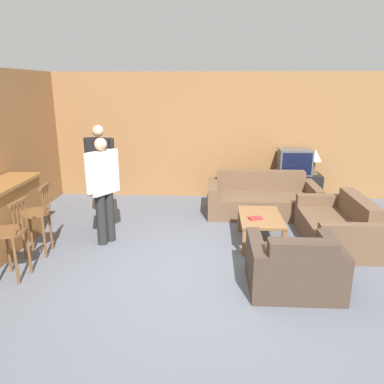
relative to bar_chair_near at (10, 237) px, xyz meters
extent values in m
plane|color=#565B66|center=(2.33, 0.20, -0.55)|extent=(24.00, 24.00, 0.00)
cube|color=olive|center=(2.33, 3.76, 0.75)|extent=(9.40, 0.08, 2.60)
cylinder|color=brown|center=(-0.02, 0.00, 0.07)|extent=(0.43, 0.43, 0.04)
cylinder|color=brown|center=(-0.14, 0.15, -0.25)|extent=(0.04, 0.04, 0.60)
cylinder|color=brown|center=(0.14, 0.13, -0.25)|extent=(0.04, 0.04, 0.60)
cylinder|color=brown|center=(0.11, -0.15, -0.25)|extent=(0.04, 0.04, 0.60)
cylinder|color=brown|center=(0.17, 0.11, 0.26)|extent=(0.02, 0.02, 0.34)
cylinder|color=brown|center=(0.16, 0.03, 0.26)|extent=(0.02, 0.02, 0.34)
cylinder|color=brown|center=(0.15, -0.05, 0.26)|extent=(0.02, 0.02, 0.34)
cylinder|color=brown|center=(0.14, -0.13, 0.26)|extent=(0.02, 0.02, 0.34)
cube|color=brown|center=(0.15, -0.01, 0.45)|extent=(0.07, 0.34, 0.04)
cylinder|color=brown|center=(-0.02, 0.70, 0.07)|extent=(0.44, 0.44, 0.04)
cylinder|color=brown|center=(-0.17, 0.83, -0.25)|extent=(0.04, 0.04, 0.60)
cylinder|color=brown|center=(-0.14, 0.55, -0.25)|extent=(0.04, 0.04, 0.60)
cylinder|color=brown|center=(0.11, 0.86, -0.25)|extent=(0.04, 0.04, 0.60)
cylinder|color=brown|center=(0.14, 0.58, -0.25)|extent=(0.04, 0.04, 0.60)
cylinder|color=brown|center=(0.14, 0.84, 0.26)|extent=(0.02, 0.02, 0.34)
cylinder|color=brown|center=(0.15, 0.76, 0.26)|extent=(0.02, 0.02, 0.34)
cylinder|color=brown|center=(0.16, 0.68, 0.26)|extent=(0.02, 0.02, 0.34)
cylinder|color=brown|center=(0.17, 0.60, 0.26)|extent=(0.02, 0.02, 0.34)
cube|color=brown|center=(0.15, 0.72, 0.45)|extent=(0.07, 0.34, 0.04)
cube|color=brown|center=(3.39, 2.59, -0.36)|extent=(1.68, 0.96, 0.38)
cube|color=brown|center=(3.39, 2.96, 0.01)|extent=(1.68, 0.22, 0.37)
cube|color=brown|center=(2.47, 2.59, -0.26)|extent=(0.16, 0.96, 0.59)
cube|color=brown|center=(4.31, 2.59, -0.26)|extent=(0.16, 0.96, 0.59)
cube|color=#423328|center=(3.43, -0.03, -0.36)|extent=(0.73, 0.91, 0.38)
cube|color=#423328|center=(3.43, -0.37, 0.01)|extent=(0.73, 0.22, 0.36)
cube|color=#423328|center=(3.88, -0.03, -0.26)|extent=(0.16, 0.91, 0.58)
cube|color=#423328|center=(2.99, -0.03, -0.26)|extent=(0.16, 0.91, 0.58)
cube|color=brown|center=(4.33, 1.31, -0.36)|extent=(0.88, 1.21, 0.38)
cube|color=brown|center=(4.66, 1.31, 0.00)|extent=(0.22, 1.21, 0.34)
cube|color=brown|center=(4.33, 1.99, -0.27)|extent=(0.88, 0.16, 0.57)
cube|color=brown|center=(4.33, 0.62, -0.27)|extent=(0.88, 0.16, 0.57)
cube|color=brown|center=(3.20, 1.26, -0.14)|extent=(0.63, 1.00, 0.04)
cube|color=brown|center=(2.92, 0.80, -0.35)|extent=(0.06, 0.06, 0.40)
cube|color=brown|center=(3.47, 0.80, -0.35)|extent=(0.06, 0.06, 0.40)
cube|color=brown|center=(2.92, 1.72, -0.35)|extent=(0.06, 0.06, 0.40)
cube|color=brown|center=(3.47, 1.72, -0.35)|extent=(0.06, 0.06, 0.40)
cube|color=black|center=(4.13, 3.43, -0.26)|extent=(1.09, 0.49, 0.59)
cube|color=#4C4C4C|center=(4.13, 3.43, 0.29)|extent=(0.65, 0.42, 0.51)
cube|color=black|center=(4.13, 3.21, 0.29)|extent=(0.58, 0.01, 0.44)
cube|color=maroon|center=(3.10, 1.14, -0.11)|extent=(0.23, 0.18, 0.02)
cylinder|color=brown|center=(4.52, 3.43, 0.05)|extent=(0.16, 0.16, 0.02)
cylinder|color=brown|center=(4.52, 3.43, 0.18)|extent=(0.03, 0.03, 0.25)
cone|color=silver|center=(4.52, 3.43, 0.42)|extent=(0.26, 0.26, 0.23)
cylinder|color=#756B5B|center=(0.50, 1.98, -0.14)|extent=(0.13, 0.13, 0.84)
cylinder|color=#756B5B|center=(0.64, 1.96, -0.14)|extent=(0.13, 0.13, 0.84)
cube|color=black|center=(0.57, 1.97, 0.61)|extent=(0.43, 0.22, 0.66)
cylinder|color=black|center=(0.35, 2.00, 0.64)|extent=(0.08, 0.08, 0.61)
cylinder|color=black|center=(0.79, 1.94, 0.64)|extent=(0.08, 0.08, 0.61)
sphere|color=tan|center=(0.57, 1.97, 1.06)|extent=(0.19, 0.19, 0.19)
cylinder|color=black|center=(0.80, 1.09, -0.16)|extent=(0.15, 0.15, 0.79)
cylinder|color=black|center=(0.89, 1.23, -0.16)|extent=(0.15, 0.15, 0.79)
cube|color=beige|center=(0.84, 1.16, 0.55)|extent=(0.41, 0.51, 0.62)
cylinder|color=beige|center=(0.71, 0.94, 0.57)|extent=(0.10, 0.10, 0.57)
cylinder|color=beige|center=(0.98, 1.38, 0.57)|extent=(0.10, 0.10, 0.57)
sphere|color=tan|center=(0.84, 1.16, 0.97)|extent=(0.18, 0.18, 0.18)
camera|label=1|loc=(2.44, -4.11, 1.79)|focal=35.00mm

